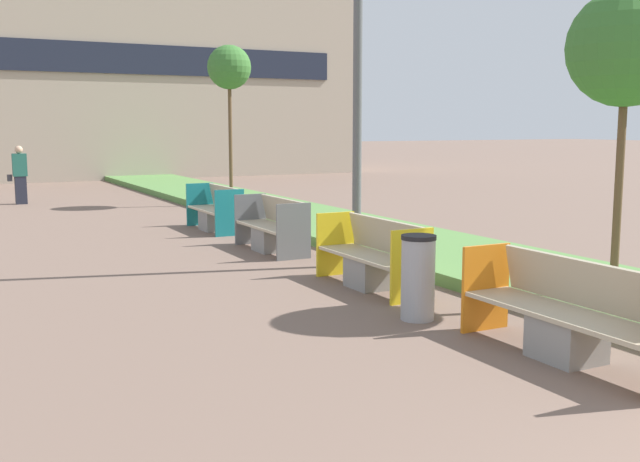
% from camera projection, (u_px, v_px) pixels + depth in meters
% --- Properties ---
extents(planter_grass_strip, '(2.80, 120.00, 0.18)m').
position_uv_depth(planter_grass_strip, '(351.00, 230.00, 15.32)').
color(planter_grass_strip, '#568442').
rests_on(planter_grass_strip, ground).
extents(building_backdrop, '(18.87, 6.04, 8.85)m').
position_uv_depth(building_backdrop, '(137.00, 75.00, 33.23)').
color(building_backdrop, tan).
rests_on(building_backdrop, ground).
extents(bench_orange_frame, '(0.65, 2.41, 0.94)m').
position_uv_depth(bench_orange_frame, '(570.00, 321.00, 7.09)').
color(bench_orange_frame, gray).
rests_on(bench_orange_frame, ground).
extents(bench_yellow_frame, '(0.65, 2.04, 0.94)m').
position_uv_depth(bench_yellow_frame, '(373.00, 261.00, 10.25)').
color(bench_yellow_frame, gray).
rests_on(bench_yellow_frame, ground).
extents(bench_grey_frame, '(0.65, 1.94, 0.94)m').
position_uv_depth(bench_grey_frame, '(273.00, 231.00, 13.24)').
color(bench_grey_frame, gray).
rests_on(bench_grey_frame, ground).
extents(bench_teal_frame, '(0.65, 1.92, 0.94)m').
position_uv_depth(bench_teal_frame, '(216.00, 213.00, 15.88)').
color(bench_teal_frame, gray).
rests_on(bench_teal_frame, ground).
extents(litter_bin, '(0.40, 0.40, 0.98)m').
position_uv_depth(litter_bin, '(418.00, 277.00, 8.54)').
color(litter_bin, '#9EA0A5').
rests_on(litter_bin, ground).
extents(sapling_tree_near, '(1.40, 1.40, 3.83)m').
position_uv_depth(sapling_tree_near, '(626.00, 49.00, 8.83)').
color(sapling_tree_near, brown).
rests_on(sapling_tree_near, ground).
extents(sapling_tree_far, '(1.20, 1.20, 4.39)m').
position_uv_depth(sapling_tree_far, '(229.00, 69.00, 20.44)').
color(sapling_tree_far, brown).
rests_on(sapling_tree_far, ground).
extents(pedestrian_walking, '(0.53, 0.24, 1.65)m').
position_uv_depth(pedestrian_walking, '(20.00, 175.00, 21.11)').
color(pedestrian_walking, '#232633').
rests_on(pedestrian_walking, ground).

